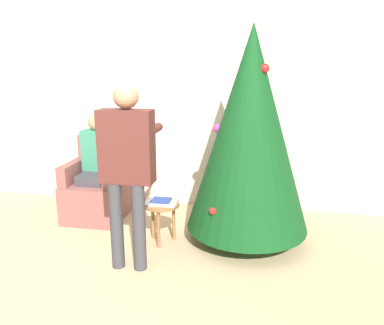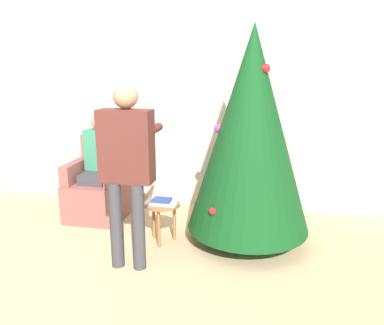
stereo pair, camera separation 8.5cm
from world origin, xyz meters
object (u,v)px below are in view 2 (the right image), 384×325
at_px(person_seated, 98,161).
at_px(person_standing, 127,160).
at_px(side_stool, 162,209).
at_px(armchair, 101,188).
at_px(christmas_tree, 251,131).

height_order(person_seated, person_standing, person_standing).
relative_size(person_seated, side_stool, 2.92).
relative_size(person_seated, person_standing, 0.76).
relative_size(armchair, side_stool, 2.23).
bearing_deg(person_seated, person_standing, -53.25).
bearing_deg(person_standing, christmas_tree, 34.95).
height_order(christmas_tree, person_standing, christmas_tree).
height_order(christmas_tree, side_stool, christmas_tree).
xyz_separation_m(person_standing, side_stool, (0.17, 0.52, -0.66)).
bearing_deg(armchair, person_standing, -53.93).
relative_size(christmas_tree, person_seated, 1.75).
xyz_separation_m(armchair, person_seated, (0.00, -0.03, 0.36)).
bearing_deg(christmas_tree, armchair, 169.00).
relative_size(christmas_tree, side_stool, 5.11).
bearing_deg(person_seated, armchair, 90.00).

